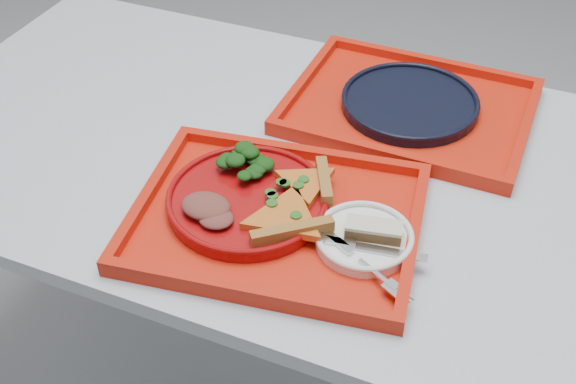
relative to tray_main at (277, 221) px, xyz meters
The scene contains 13 objects.
table 0.19m from the tray_main, 86.50° to the left, with size 1.60×0.80×0.75m.
tray_main is the anchor object (origin of this frame).
tray_far 0.40m from the tray_main, 73.56° to the left, with size 0.45×0.35×0.01m, color red.
dinner_plate 0.06m from the tray_main, 169.70° to the left, with size 0.26×0.26×0.02m, color #90090A.
side_plate 0.15m from the tray_main, ahead, with size 0.15×0.15×0.01m, color white.
navy_plate 0.40m from the tray_main, 73.56° to the left, with size 0.26×0.26×0.02m, color black.
pizza_slice_a 0.04m from the tray_main, 36.06° to the right, with size 0.15×0.13×0.02m, color orange, non-canonical shape.
pizza_slice_b 0.08m from the tray_main, 73.07° to the left, with size 0.12×0.10×0.02m, color orange, non-canonical shape.
salad_heap 0.12m from the tray_main, 141.77° to the left, with size 0.08×0.07×0.04m, color black.
meat_portion 0.12m from the tray_main, 155.00° to the right, with size 0.08×0.06×0.02m, color brown.
dessert_bar 0.16m from the tray_main, ahead, with size 0.09×0.05×0.02m.
knife 0.16m from the tray_main, ahead, with size 0.18×0.02×0.01m, color silver.
fork 0.16m from the tray_main, 18.58° to the right, with size 0.18×0.02×0.01m, color silver.
Camera 1 is at (0.33, -0.94, 1.55)m, focal length 45.00 mm.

